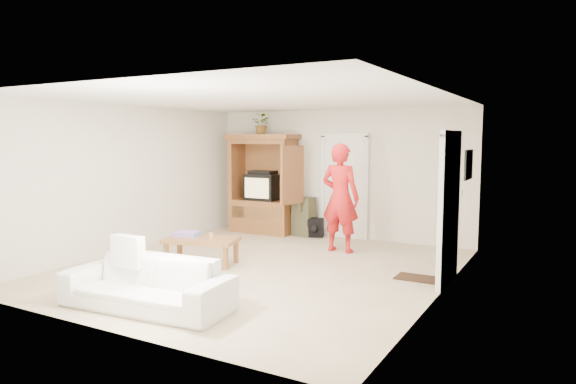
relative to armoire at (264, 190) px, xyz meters
name	(u,v)px	position (x,y,z in m)	size (l,w,h in m)	color
floor	(260,268)	(1.58, -2.66, -0.91)	(6.00, 6.00, 0.00)	tan
ceiling	(259,99)	(1.58, -2.66, 1.69)	(6.00, 6.00, 0.00)	white
wall_back	(338,174)	(1.58, 0.34, 0.39)	(5.50, 5.50, 0.00)	silver
wall_front	(103,209)	(1.58, -5.66, 0.39)	(5.50, 5.50, 0.00)	silver
wall_left	(130,178)	(-1.17, -2.66, 0.39)	(6.00, 6.00, 0.00)	silver
wall_right	(442,195)	(4.33, -2.66, 0.39)	(6.00, 6.00, 0.00)	silver
armoire	(264,190)	(0.00, 0.00, 0.00)	(1.82, 1.14, 2.10)	brown
door_back	(344,188)	(1.73, 0.31, 0.11)	(0.85, 0.05, 2.04)	white
doorway_right	(450,211)	(4.30, -2.06, 0.11)	(0.05, 0.90, 2.04)	black
framed_picture	(469,165)	(4.31, -0.76, 0.69)	(0.03, 0.60, 0.48)	black
doormat	(417,278)	(3.88, -2.06, -0.90)	(0.60, 0.40, 0.02)	#382316
plant	(262,124)	(-0.02, -0.03, 1.41)	(0.39, 0.34, 0.43)	#4C7238
man	(340,198)	(2.18, -0.95, 0.06)	(0.71, 0.46, 1.93)	red
sofa	(147,284)	(1.41, -4.92, -0.61)	(2.07, 0.81, 0.60)	silver
coffee_table	(201,242)	(0.62, -2.90, -0.54)	(1.27, 0.91, 0.43)	olive
towel	(187,234)	(0.33, -2.90, -0.44)	(0.38, 0.28, 0.08)	#E84DB1
candle	(211,235)	(0.77, -2.85, -0.43)	(0.08, 0.08, 0.10)	tan
backpack_black	(316,228)	(1.23, 0.01, -0.72)	(0.31, 0.18, 0.38)	black
backpack_olive	(304,216)	(0.93, 0.06, -0.51)	(0.43, 0.31, 0.81)	#47442B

